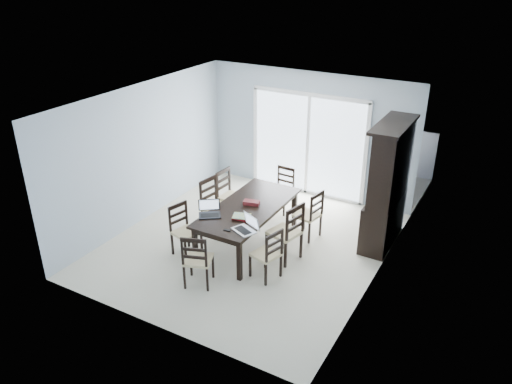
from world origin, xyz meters
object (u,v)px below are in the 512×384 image
dining_table (248,210)px  laptop_dark (210,213)px  chair_right_far (312,210)px  chair_left_near (182,224)px  hot_tub (308,153)px  chair_left_far (228,189)px  chair_end_near (196,256)px  chair_right_mid (289,227)px  chair_left_mid (213,200)px  laptop_silver (244,228)px  game_box (251,203)px  chair_right_near (270,250)px  chair_end_far (283,184)px  china_hutch (388,187)px  cell_phone (227,230)px

dining_table → laptop_dark: bearing=-121.9°
chair_right_far → chair_left_near: bearing=141.9°
dining_table → hot_tub: 3.51m
chair_left_far → chair_end_near: chair_left_far is taller
chair_end_near → dining_table: bearing=68.1°
chair_right_mid → laptop_dark: 1.33m
hot_tub → chair_left_mid: bearing=-96.8°
chair_left_near → chair_left_mid: (0.02, 0.91, 0.07)m
laptop_dark → laptop_silver: size_ratio=1.00×
chair_right_mid → game_box: size_ratio=4.41×
chair_right_near → chair_end_far: 2.44m
chair_left_mid → chair_left_far: size_ratio=1.04×
china_hutch → hot_tub: china_hutch is taller
chair_end_near → laptop_dark: (-0.33, 0.86, 0.25)m
chair_left_mid → laptop_dark: chair_left_mid is taller
chair_left_near → game_box: 1.23m
chair_left_mid → chair_left_far: chair_left_mid is taller
chair_end_near → chair_end_far: chair_end_near is taller
laptop_silver → game_box: size_ratio=1.60×
laptop_silver → chair_right_far: bearing=96.2°
chair_right_far → cell_phone: 1.79m
laptop_dark → chair_right_far: bearing=11.2°
chair_left_mid → hot_tub: 3.37m
chair_end_far → cell_phone: 2.42m
chair_right_near → chair_right_far: (0.05, 1.49, 0.03)m
chair_end_near → laptop_dark: bearing=91.1°
dining_table → chair_left_far: chair_left_far is taller
chair_right_far → game_box: chair_right_far is taller
laptop_silver → chair_left_near: bearing=-155.4°
chair_left_far → chair_end_far: chair_left_far is taller
chair_right_near → hot_tub: bearing=32.1°
chair_end_far → chair_end_near: bearing=94.2°
game_box → laptop_dark: bearing=-119.5°
chair_right_far → chair_left_far: bearing=102.3°
dining_table → china_hutch: china_hutch is taller
laptop_dark → laptop_silver: laptop_silver is taller
chair_end_far → hot_tub: bearing=-76.7°
dining_table → chair_left_far: (-0.84, 0.68, -0.07)m
chair_left_mid → chair_left_near: bearing=7.6°
chair_end_near → cell_phone: size_ratio=9.21×
dining_table → chair_right_mid: size_ratio=1.82×
chair_left_near → chair_end_far: 2.42m
chair_end_far → laptop_dark: bearing=85.6°
chair_left_near → chair_right_near: bearing=105.1°
dining_table → chair_end_far: chair_end_far is taller
chair_right_near → cell_phone: 0.73m
chair_right_mid → chair_right_far: chair_right_mid is taller
chair_right_far → chair_end_near: (-0.92, -2.21, -0.00)m
chair_left_far → chair_right_mid: chair_right_mid is taller
chair_left_far → chair_left_near: bearing=4.6°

